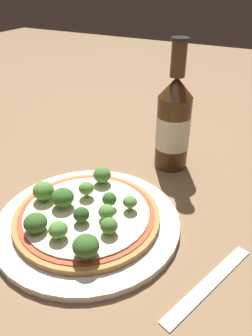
% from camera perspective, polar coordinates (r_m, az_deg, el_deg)
% --- Properties ---
extents(ground_plane, '(3.00, 3.00, 0.00)m').
position_cam_1_polar(ground_plane, '(0.54, -7.88, -9.70)').
color(ground_plane, '#846647').
extents(plate, '(0.29, 0.29, 0.01)m').
position_cam_1_polar(plate, '(0.54, -6.64, -9.28)').
color(plate, silver).
rests_on(plate, ground_plane).
extents(pizza, '(0.23, 0.23, 0.01)m').
position_cam_1_polar(pizza, '(0.53, -6.80, -8.20)').
color(pizza, '#B77F42').
rests_on(pizza, plate).
extents(broccoli_floret_0, '(0.02, 0.02, 0.03)m').
position_cam_1_polar(broccoli_floret_0, '(0.50, -7.79, -8.06)').
color(broccoli_floret_0, '#7A9E5B').
rests_on(broccoli_floret_0, pizza).
extents(broccoli_floret_1, '(0.04, 0.04, 0.03)m').
position_cam_1_polar(broccoli_floret_1, '(0.45, -7.01, -13.31)').
color(broccoli_floret_1, '#7A9E5B').
rests_on(broccoli_floret_1, pizza).
extents(broccoli_floret_2, '(0.03, 0.03, 0.03)m').
position_cam_1_polar(broccoli_floret_2, '(0.58, -4.19, -1.20)').
color(broccoli_floret_2, '#7A9E5B').
rests_on(broccoli_floret_2, pizza).
extents(broccoli_floret_3, '(0.04, 0.04, 0.03)m').
position_cam_1_polar(broccoli_floret_3, '(0.53, -11.25, -5.26)').
color(broccoli_floret_3, '#7A9E5B').
rests_on(broccoli_floret_3, pizza).
extents(broccoli_floret_4, '(0.03, 0.03, 0.03)m').
position_cam_1_polar(broccoli_floret_4, '(0.48, -11.74, -10.48)').
color(broccoli_floret_4, '#7A9E5B').
rests_on(broccoli_floret_4, pizza).
extents(broccoli_floret_5, '(0.03, 0.03, 0.03)m').
position_cam_1_polar(broccoli_floret_5, '(0.55, -6.94, -3.55)').
color(broccoli_floret_5, '#7A9E5B').
rests_on(broccoli_floret_5, pizza).
extents(broccoli_floret_6, '(0.02, 0.02, 0.02)m').
position_cam_1_polar(broccoli_floret_6, '(0.51, 0.69, -5.96)').
color(broccoli_floret_6, '#7A9E5B').
rests_on(broccoli_floret_6, pizza).
extents(broccoli_floret_7, '(0.03, 0.03, 0.03)m').
position_cam_1_polar(broccoli_floret_7, '(0.50, -15.49, -9.20)').
color(broccoli_floret_7, '#7A9E5B').
rests_on(broccoli_floret_7, pizza).
extents(broccoli_floret_8, '(0.03, 0.03, 0.03)m').
position_cam_1_polar(broccoli_floret_8, '(0.47, -2.99, -10.02)').
color(broccoli_floret_8, '#7A9E5B').
rests_on(broccoli_floret_8, pizza).
extents(broccoli_floret_9, '(0.03, 0.03, 0.02)m').
position_cam_1_polar(broccoli_floret_9, '(0.50, -3.40, -7.60)').
color(broccoli_floret_9, '#7A9E5B').
rests_on(broccoli_floret_9, pizza).
extents(broccoli_floret_10, '(0.03, 0.03, 0.03)m').
position_cam_1_polar(broccoli_floret_10, '(0.55, -14.28, -3.95)').
color(broccoli_floret_10, '#7A9E5B').
rests_on(broccoli_floret_10, pizza).
extents(broccoli_floret_11, '(0.02, 0.02, 0.03)m').
position_cam_1_polar(broccoli_floret_11, '(0.52, -2.92, -5.46)').
color(broccoli_floret_11, '#7A9E5B').
rests_on(broccoli_floret_11, pizza).
extents(beer_bottle, '(0.07, 0.07, 0.25)m').
position_cam_1_polar(beer_bottle, '(0.65, 8.25, 7.74)').
color(beer_bottle, '#472814').
rests_on(beer_bottle, ground_plane).
extents(fork, '(0.08, 0.17, 0.00)m').
position_cam_1_polar(fork, '(0.47, 14.20, -18.94)').
color(fork, silver).
rests_on(fork, ground_plane).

